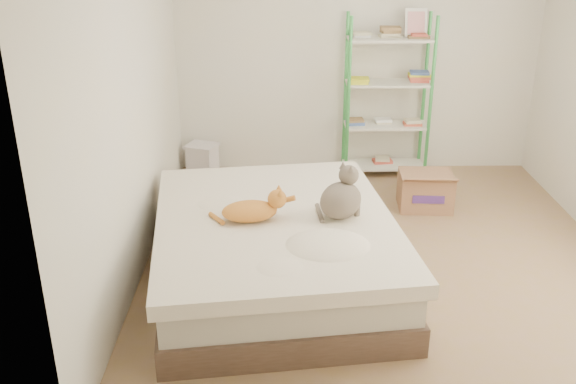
{
  "coord_description": "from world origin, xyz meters",
  "views": [
    {
      "loc": [
        -0.81,
        -4.62,
        2.56
      ],
      "look_at": [
        -0.76,
        -0.08,
        0.62
      ],
      "focal_mm": 40.0,
      "sensor_mm": 36.0,
      "label": 1
    }
  ],
  "objects_px": {
    "orange_cat": "(249,209)",
    "shelf_unit": "(388,95)",
    "bed": "(275,250)",
    "cardboard_box": "(425,190)",
    "white_bin": "(203,160)",
    "grey_cat": "(341,193)"
  },
  "relations": [
    {
      "from": "grey_cat",
      "to": "shelf_unit",
      "type": "distance_m",
      "value": 2.38
    },
    {
      "from": "grey_cat",
      "to": "cardboard_box",
      "type": "bearing_deg",
      "value": -70.2
    },
    {
      "from": "cardboard_box",
      "to": "grey_cat",
      "type": "bearing_deg",
      "value": -120.97
    },
    {
      "from": "shelf_unit",
      "to": "white_bin",
      "type": "xyz_separation_m",
      "value": [
        -1.96,
        -0.03,
        -0.7
      ]
    },
    {
      "from": "orange_cat",
      "to": "grey_cat",
      "type": "xyz_separation_m",
      "value": [
        0.66,
        0.04,
        0.1
      ]
    },
    {
      "from": "grey_cat",
      "to": "cardboard_box",
      "type": "xyz_separation_m",
      "value": [
        0.95,
        1.38,
        -0.57
      ]
    },
    {
      "from": "white_bin",
      "to": "grey_cat",
      "type": "bearing_deg",
      "value": -60.52
    },
    {
      "from": "shelf_unit",
      "to": "cardboard_box",
      "type": "relative_size",
      "value": 3.37
    },
    {
      "from": "grey_cat",
      "to": "bed",
      "type": "bearing_deg",
      "value": 52.17
    },
    {
      "from": "shelf_unit",
      "to": "cardboard_box",
      "type": "xyz_separation_m",
      "value": [
        0.26,
        -0.9,
        -0.7
      ]
    },
    {
      "from": "bed",
      "to": "white_bin",
      "type": "bearing_deg",
      "value": 102.37
    },
    {
      "from": "cardboard_box",
      "to": "white_bin",
      "type": "xyz_separation_m",
      "value": [
        -2.22,
        0.86,
        0.0
      ]
    },
    {
      "from": "cardboard_box",
      "to": "white_bin",
      "type": "height_order",
      "value": "cardboard_box"
    },
    {
      "from": "bed",
      "to": "cardboard_box",
      "type": "relative_size",
      "value": 4.55
    },
    {
      "from": "grey_cat",
      "to": "cardboard_box",
      "type": "relative_size",
      "value": 0.77
    },
    {
      "from": "orange_cat",
      "to": "shelf_unit",
      "type": "bearing_deg",
      "value": 52.52
    },
    {
      "from": "bed",
      "to": "orange_cat",
      "type": "bearing_deg",
      "value": -169.62
    },
    {
      "from": "orange_cat",
      "to": "grey_cat",
      "type": "height_order",
      "value": "grey_cat"
    },
    {
      "from": "orange_cat",
      "to": "shelf_unit",
      "type": "relative_size",
      "value": 0.27
    },
    {
      "from": "white_bin",
      "to": "bed",
      "type": "bearing_deg",
      "value": -70.41
    },
    {
      "from": "bed",
      "to": "shelf_unit",
      "type": "bearing_deg",
      "value": 55.56
    },
    {
      "from": "grey_cat",
      "to": "cardboard_box",
      "type": "height_order",
      "value": "grey_cat"
    }
  ]
}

